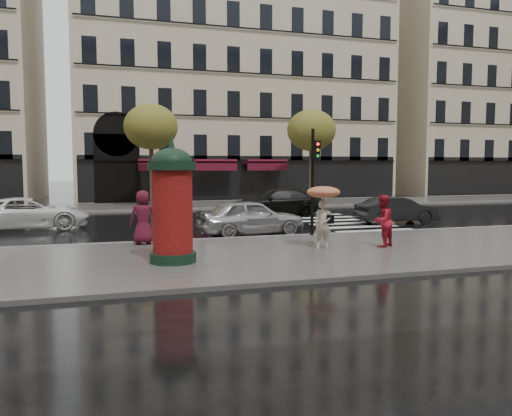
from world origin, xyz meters
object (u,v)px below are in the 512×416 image
object	(u,v)px
morris_column	(172,201)
woman_red	(382,221)
car_darkgrey	(397,210)
traffic_light	(314,171)
woman_umbrella	(323,206)
car_black	(277,202)
car_silver	(251,217)
man_burgundy	(143,217)
car_white	(28,214)

from	to	relation	value
morris_column	woman_red	bearing A→B (deg)	5.10
morris_column	car_darkgrey	world-z (taller)	morris_column
traffic_light	woman_umbrella	bearing A→B (deg)	-107.42
car_black	car_silver	bearing A→B (deg)	-21.81
woman_red	car_black	size ratio (longest dim) A/B	0.33
man_burgundy	car_black	world-z (taller)	man_burgundy
car_white	car_black	size ratio (longest dim) A/B	0.99
car_darkgrey	car_white	bearing A→B (deg)	81.80
woman_umbrella	traffic_light	bearing A→B (deg)	72.58
man_burgundy	car_white	bearing A→B (deg)	-59.22
traffic_light	car_white	distance (m)	12.31
woman_red	man_burgundy	world-z (taller)	man_burgundy
morris_column	car_black	distance (m)	14.41
woman_red	car_white	bearing A→B (deg)	-66.82
car_silver	car_darkgrey	world-z (taller)	car_silver
man_burgundy	car_silver	bearing A→B (deg)	-161.01
woman_red	car_silver	world-z (taller)	woman_red
man_burgundy	car_silver	xyz separation A→B (m)	(4.25, 1.80, -0.30)
car_white	woman_umbrella	bearing A→B (deg)	-137.24
car_darkgrey	car_black	size ratio (longest dim) A/B	0.77
woman_umbrella	traffic_light	distance (m)	3.10
car_white	car_black	distance (m)	12.50
woman_red	man_burgundy	size ratio (longest dim) A/B	0.93
car_black	car_darkgrey	bearing A→B (deg)	43.23
man_burgundy	traffic_light	xyz separation A→B (m)	(6.27, 0.32, 1.51)
car_silver	traffic_light	bearing A→B (deg)	-129.88
woman_umbrella	car_silver	xyz separation A→B (m)	(-1.15, 4.25, -0.74)
woman_red	car_darkgrey	bearing A→B (deg)	-155.04
man_burgundy	car_darkgrey	world-z (taller)	man_burgundy
woman_umbrella	man_burgundy	size ratio (longest dim) A/B	1.13
woman_umbrella	man_burgundy	bearing A→B (deg)	155.62
traffic_light	car_black	xyz separation A→B (m)	(1.58, 8.65, -1.80)
man_burgundy	morris_column	bearing A→B (deg)	95.03
car_silver	car_white	world-z (taller)	car_silver
man_burgundy	car_darkgrey	bearing A→B (deg)	-166.89
woman_red	traffic_light	distance (m)	3.64
car_silver	car_black	world-z (taller)	car_black
woman_umbrella	car_black	world-z (taller)	woman_umbrella
traffic_light	car_white	xyz separation A→B (m)	(-10.62, 5.95, -1.84)
car_silver	car_darkgrey	xyz separation A→B (m)	(7.79, 1.90, -0.08)
woman_umbrella	car_black	xyz separation A→B (m)	(2.45, 11.43, -0.73)
woman_umbrella	car_silver	size ratio (longest dim) A/B	0.48
man_burgundy	woman_umbrella	bearing A→B (deg)	151.65
woman_red	car_silver	size ratio (longest dim) A/B	0.40
man_burgundy	car_black	distance (m)	11.93
woman_umbrella	traffic_light	size ratio (longest dim) A/B	0.51
woman_red	traffic_light	xyz separation A→B (m)	(-1.06, 3.11, 1.57)
woman_umbrella	morris_column	size ratio (longest dim) A/B	0.58
morris_column	car_silver	size ratio (longest dim) A/B	0.83
man_burgundy	traffic_light	size ratio (longest dim) A/B	0.45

